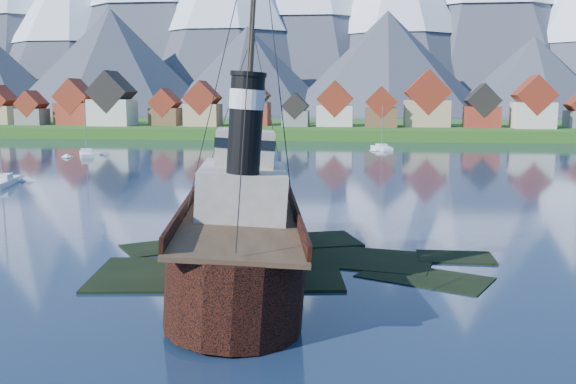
# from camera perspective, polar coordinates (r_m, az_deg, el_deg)

# --- Properties ---
(ground) EXTENTS (1400.00, 1400.00, 0.00)m
(ground) POSITION_cam_1_polar(r_m,az_deg,el_deg) (49.09, -2.26, -6.82)
(ground) COLOR #15243D
(ground) RESTS_ON ground
(shoal) EXTENTS (31.71, 21.24, 1.14)m
(shoal) POSITION_cam_1_polar(r_m,az_deg,el_deg) (51.00, 0.11, -6.62)
(shoal) COLOR black
(shoal) RESTS_ON ground
(shore_bank) EXTENTS (600.00, 80.00, 3.20)m
(shore_bank) POSITION_cam_1_polar(r_m,az_deg,el_deg) (217.20, 4.92, 5.28)
(shore_bank) COLOR #244E16
(shore_bank) RESTS_ON ground
(seawall) EXTENTS (600.00, 2.50, 2.00)m
(seawall) POSITION_cam_1_polar(r_m,az_deg,el_deg) (179.31, 4.48, 4.55)
(seawall) COLOR #3F3D38
(seawall) RESTS_ON ground
(town) EXTENTS (250.96, 16.69, 17.30)m
(town) POSITION_cam_1_polar(r_m,az_deg,el_deg) (203.02, -4.70, 7.58)
(town) COLOR maroon
(town) RESTS_ON ground
(tugboat_wreck) EXTENTS (7.73, 33.31, 26.39)m
(tugboat_wreck) POSITION_cam_1_polar(r_m,az_deg,el_deg) (48.14, -4.11, -3.10)
(tugboat_wreck) COLOR black
(tugboat_wreck) RESTS_ON ground
(sailboat_a) EXTENTS (5.15, 11.04, 13.08)m
(sailboat_a) POSITION_cam_1_polar(r_m,az_deg,el_deg) (101.80, -24.07, 0.74)
(sailboat_a) COLOR white
(sailboat_a) RESTS_ON ground
(sailboat_c) EXTENTS (6.60, 9.84, 12.62)m
(sailboat_c) POSITION_cam_1_polar(r_m,az_deg,el_deg) (142.33, -17.48, 3.18)
(sailboat_c) COLOR white
(sailboat_c) RESTS_ON ground
(sailboat_e) EXTENTS (5.15, 9.71, 10.95)m
(sailboat_e) POSITION_cam_1_polar(r_m,az_deg,el_deg) (153.10, 8.31, 3.85)
(sailboat_e) COLOR white
(sailboat_e) RESTS_ON ground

